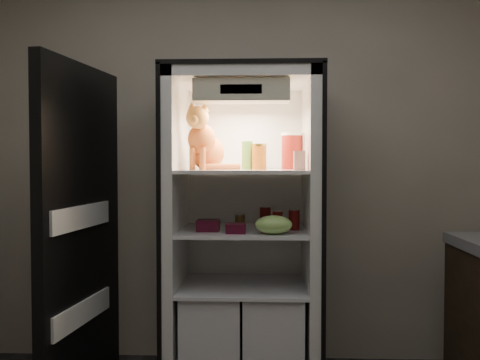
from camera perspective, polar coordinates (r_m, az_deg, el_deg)
The scene contains 16 objects.
room_shell at distance 1.83m, azimuth -1.17°, elevation 10.84°, with size 3.60×3.60×3.60m.
refrigerator at distance 3.24m, azimuth 0.37°, elevation -7.71°, with size 0.90×0.72×1.88m.
fridge_door at distance 2.97m, azimuth -16.63°, elevation -6.28°, with size 0.17×0.87×1.85m.
tabby_cat at distance 3.16m, azimuth -3.79°, elevation 3.80°, with size 0.33×0.39×0.40m.
parmesan_shaker at distance 3.17m, azimuth 0.76°, elevation 2.65°, with size 0.06×0.06×0.17m.
mayo_tub at distance 3.31m, azimuth 1.43°, elevation 2.38°, with size 0.10×0.10×0.14m.
salsa_jar at distance 3.13m, azimuth 2.06°, elevation 2.50°, with size 0.09×0.09×0.15m.
pepper_jar at distance 3.26m, azimuth 5.58°, elevation 3.10°, with size 0.13×0.13×0.22m.
cream_carton at distance 2.97m, azimuth 6.36°, elevation 2.08°, with size 0.06×0.06×0.11m, color silver.
soda_can_a at distance 3.25m, azimuth 2.71°, elevation -3.93°, with size 0.07×0.07×0.13m.
soda_can_b at distance 3.13m, azimuth 5.79°, elevation -4.23°, with size 0.06×0.06×0.12m.
soda_can_c at distance 3.12m, azimuth 4.03°, elevation -4.30°, with size 0.06×0.06×0.11m.
condiment_jar at distance 3.24m, azimuth -0.00°, elevation -4.30°, with size 0.06×0.06×0.08m.
grape_bag at distance 2.94m, azimuth 3.61°, elevation -4.78°, with size 0.20×0.15×0.10m, color #88B454.
berry_box_left at distance 3.07m, azimuth -3.40°, elevation -4.85°, with size 0.13×0.13×0.06m, color #4F0D21.
berry_box_right at distance 2.97m, azimuth -0.44°, elevation -5.17°, with size 0.11×0.11×0.05m, color #4F0D21.
Camera 1 is at (0.11, -1.81, 1.34)m, focal length 40.00 mm.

